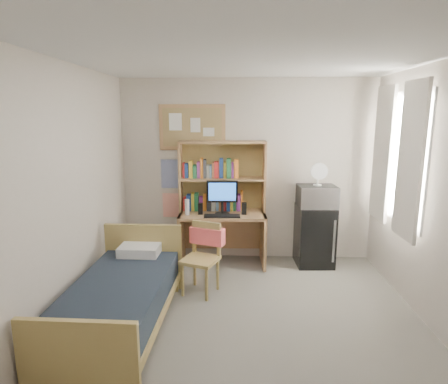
{
  "coord_description": "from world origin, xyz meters",
  "views": [
    {
      "loc": [
        -0.11,
        -3.26,
        2.08
      ],
      "look_at": [
        -0.29,
        1.2,
        1.17
      ],
      "focal_mm": 30.0,
      "sensor_mm": 36.0,
      "label": 1
    }
  ],
  "objects_px": {
    "bulletin_board": "(192,127)",
    "microwave": "(317,196)",
    "monitor": "(222,198)",
    "speaker_right": "(244,208)",
    "desk_fan": "(318,175)",
    "desk": "(222,239)",
    "mini_fridge": "(314,235)",
    "desk_chair": "(200,259)",
    "bed": "(120,306)",
    "speaker_left": "(200,209)"
  },
  "relations": [
    {
      "from": "bulletin_board",
      "to": "microwave",
      "type": "xyz_separation_m",
      "value": [
        1.74,
        -0.27,
        -0.92
      ]
    },
    {
      "from": "monitor",
      "to": "bulletin_board",
      "type": "bearing_deg",
      "value": 138.53
    },
    {
      "from": "speaker_right",
      "to": "desk_fan",
      "type": "bearing_deg",
      "value": 2.6
    },
    {
      "from": "monitor",
      "to": "microwave",
      "type": "height_order",
      "value": "monitor"
    },
    {
      "from": "desk",
      "to": "microwave",
      "type": "xyz_separation_m",
      "value": [
        1.3,
        0.03,
        0.62
      ]
    },
    {
      "from": "desk",
      "to": "microwave",
      "type": "bearing_deg",
      "value": -0.64
    },
    {
      "from": "desk_fan",
      "to": "mini_fridge",
      "type": "bearing_deg",
      "value": 90.0
    },
    {
      "from": "desk_chair",
      "to": "mini_fridge",
      "type": "xyz_separation_m",
      "value": [
        1.52,
        0.96,
        0.0
      ]
    },
    {
      "from": "desk",
      "to": "bed",
      "type": "height_order",
      "value": "desk"
    },
    {
      "from": "bulletin_board",
      "to": "monitor",
      "type": "height_order",
      "value": "bulletin_board"
    },
    {
      "from": "speaker_left",
      "to": "bed",
      "type": "bearing_deg",
      "value": -113.38
    },
    {
      "from": "bulletin_board",
      "to": "mini_fridge",
      "type": "distance_m",
      "value": 2.31
    },
    {
      "from": "desk_chair",
      "to": "mini_fridge",
      "type": "distance_m",
      "value": 1.8
    },
    {
      "from": "speaker_right",
      "to": "microwave",
      "type": "height_order",
      "value": "microwave"
    },
    {
      "from": "mini_fridge",
      "to": "desk_fan",
      "type": "xyz_separation_m",
      "value": [
        0.0,
        -0.02,
        0.86
      ]
    },
    {
      "from": "mini_fridge",
      "to": "speaker_left",
      "type": "height_order",
      "value": "speaker_left"
    },
    {
      "from": "speaker_left",
      "to": "desk_fan",
      "type": "distance_m",
      "value": 1.67
    },
    {
      "from": "monitor",
      "to": "speaker_left",
      "type": "relative_size",
      "value": 2.91
    },
    {
      "from": "speaker_left",
      "to": "speaker_right",
      "type": "xyz_separation_m",
      "value": [
        0.6,
        0.02,
        0.01
      ]
    },
    {
      "from": "bulletin_board",
      "to": "bed",
      "type": "height_order",
      "value": "bulletin_board"
    },
    {
      "from": "desk_fan",
      "to": "microwave",
      "type": "bearing_deg",
      "value": 0.0
    },
    {
      "from": "desk_chair",
      "to": "microwave",
      "type": "distance_m",
      "value": 1.88
    },
    {
      "from": "desk_chair",
      "to": "speaker_left",
      "type": "xyz_separation_m",
      "value": [
        -0.08,
        0.83,
        0.4
      ]
    },
    {
      "from": "bed",
      "to": "microwave",
      "type": "distance_m",
      "value": 2.93
    },
    {
      "from": "mini_fridge",
      "to": "monitor",
      "type": "height_order",
      "value": "monitor"
    },
    {
      "from": "desk",
      "to": "speaker_left",
      "type": "height_order",
      "value": "speaker_left"
    },
    {
      "from": "mini_fridge",
      "to": "speaker_right",
      "type": "xyz_separation_m",
      "value": [
        -1.0,
        -0.1,
        0.41
      ]
    },
    {
      "from": "desk_chair",
      "to": "bed",
      "type": "xyz_separation_m",
      "value": [
        -0.72,
        -0.8,
        -0.18
      ]
    },
    {
      "from": "speaker_left",
      "to": "desk",
      "type": "bearing_deg",
      "value": 11.31
    },
    {
      "from": "speaker_right",
      "to": "speaker_left",
      "type": "bearing_deg",
      "value": 180.0
    },
    {
      "from": "desk_chair",
      "to": "speaker_right",
      "type": "height_order",
      "value": "speaker_right"
    },
    {
      "from": "mini_fridge",
      "to": "monitor",
      "type": "xyz_separation_m",
      "value": [
        -1.3,
        -0.11,
        0.55
      ]
    },
    {
      "from": "desk_chair",
      "to": "speaker_left",
      "type": "distance_m",
      "value": 0.93
    },
    {
      "from": "monitor",
      "to": "speaker_right",
      "type": "height_order",
      "value": "monitor"
    },
    {
      "from": "speaker_right",
      "to": "monitor",
      "type": "bearing_deg",
      "value": 180.0
    },
    {
      "from": "desk",
      "to": "monitor",
      "type": "relative_size",
      "value": 2.67
    },
    {
      "from": "bed",
      "to": "speaker_left",
      "type": "xyz_separation_m",
      "value": [
        0.64,
        1.63,
        0.58
      ]
    },
    {
      "from": "bulletin_board",
      "to": "desk",
      "type": "distance_m",
      "value": 1.64
    },
    {
      "from": "bulletin_board",
      "to": "speaker_left",
      "type": "xyz_separation_m",
      "value": [
        0.14,
        -0.37,
        -1.09
      ]
    },
    {
      "from": "microwave",
      "to": "mini_fridge",
      "type": "bearing_deg",
      "value": 90.0
    },
    {
      "from": "bed",
      "to": "mini_fridge",
      "type": "bearing_deg",
      "value": 39.38
    },
    {
      "from": "desk",
      "to": "desk_chair",
      "type": "height_order",
      "value": "desk_chair"
    },
    {
      "from": "mini_fridge",
      "to": "speaker_right",
      "type": "relative_size",
      "value": 5.15
    },
    {
      "from": "mini_fridge",
      "to": "bulletin_board",
      "type": "bearing_deg",
      "value": 168.89
    },
    {
      "from": "desk",
      "to": "desk_chair",
      "type": "relative_size",
      "value": 1.42
    },
    {
      "from": "desk_fan",
      "to": "bed",
      "type": "bearing_deg",
      "value": -145.06
    },
    {
      "from": "bulletin_board",
      "to": "speaker_left",
      "type": "height_order",
      "value": "bulletin_board"
    },
    {
      "from": "desk",
      "to": "speaker_right",
      "type": "height_order",
      "value": "speaker_right"
    },
    {
      "from": "bulletin_board",
      "to": "desk_fan",
      "type": "height_order",
      "value": "bulletin_board"
    },
    {
      "from": "bulletin_board",
      "to": "microwave",
      "type": "height_order",
      "value": "bulletin_board"
    }
  ]
}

